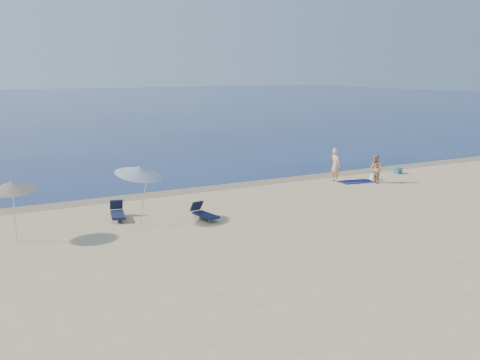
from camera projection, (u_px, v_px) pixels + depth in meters
name	position (u px, v px, depth m)	size (l,w,h in m)	color
sea	(8.00, 105.00, 101.89)	(240.00, 160.00, 0.01)	navy
wet_sand_strip	(264.00, 182.00, 33.53)	(240.00, 1.60, 0.00)	#847254
person_left	(336.00, 165.00, 33.49)	(0.69, 0.45, 1.89)	tan
person_right	(375.00, 169.00, 33.06)	(0.77, 0.60, 1.59)	tan
beach_towel	(356.00, 182.00, 33.56)	(1.94, 1.08, 0.03)	#0E1549
white_bag	(373.00, 177.00, 34.32)	(0.33, 0.28, 0.28)	silver
blue_cooler	(398.00, 171.00, 36.18)	(0.47, 0.33, 0.33)	#1C629C
umbrella_near	(139.00, 171.00, 24.38)	(2.56, 2.57, 2.55)	silver
umbrella_far	(12.00, 186.00, 21.74)	(2.30, 2.31, 2.36)	silver
lounger_left	(117.00, 213.00, 25.27)	(0.96, 1.74, 0.73)	#141B38
lounger_right	(204.00, 213.00, 25.24)	(0.68, 1.62, 0.69)	#131B36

